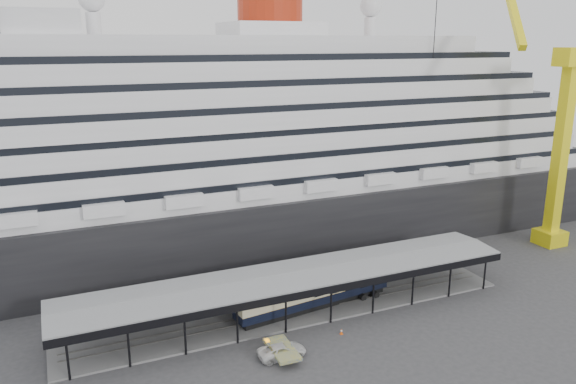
# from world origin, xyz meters

# --- Properties ---
(ground) EXTENTS (200.00, 200.00, 0.00)m
(ground) POSITION_xyz_m (0.00, 0.00, 0.00)
(ground) COLOR #343437
(ground) RESTS_ON ground
(cruise_ship) EXTENTS (130.00, 30.00, 43.90)m
(cruise_ship) POSITION_xyz_m (0.05, 32.00, 18.35)
(cruise_ship) COLOR black
(cruise_ship) RESTS_ON ground
(platform_canopy) EXTENTS (56.00, 9.18, 5.30)m
(platform_canopy) POSITION_xyz_m (0.00, 5.00, 2.36)
(platform_canopy) COLOR slate
(platform_canopy) RESTS_ON ground
(crane_yellow) EXTENTS (23.83, 18.78, 47.60)m
(crane_yellow) POSITION_xyz_m (47.06, 10.54, 19.96)
(crane_yellow) COLOR yellow
(crane_yellow) RESTS_ON ground
(port_truck) EXTENTS (5.19, 2.48, 1.43)m
(port_truck) POSITION_xyz_m (-5.30, -3.64, 0.71)
(port_truck) COLOR silver
(port_truck) RESTS_ON ground
(pullman_carriage) EXTENTS (21.27, 5.36, 20.71)m
(pullman_carriage) POSITION_xyz_m (2.72, 5.00, 2.53)
(pullman_carriage) COLOR black
(pullman_carriage) RESTS_ON ground
(traffic_cone_left) EXTENTS (0.40, 0.40, 0.66)m
(traffic_cone_left) POSITION_xyz_m (-2.96, -3.64, 0.33)
(traffic_cone_left) COLOR #D44F0B
(traffic_cone_left) RESTS_ON ground
(traffic_cone_mid) EXTENTS (0.40, 0.40, 0.69)m
(traffic_cone_mid) POSITION_xyz_m (-3.12, -3.25, 0.34)
(traffic_cone_mid) COLOR #E0540C
(traffic_cone_mid) RESTS_ON ground
(traffic_cone_right) EXTENTS (0.40, 0.40, 0.68)m
(traffic_cone_right) POSITION_xyz_m (2.73, -1.98, 0.34)
(traffic_cone_right) COLOR #EB550D
(traffic_cone_right) RESTS_ON ground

